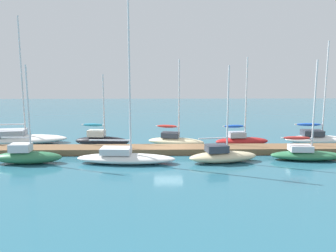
{
  "coord_description": "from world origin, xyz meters",
  "views": [
    {
      "loc": [
        -0.59,
        -28.23,
        6.84
      ],
      "look_at": [
        0.0,
        2.0,
        2.0
      ],
      "focal_mm": 35.93,
      "sensor_mm": 36.0,
      "label": 1
    }
  ],
  "objects_px": {
    "sailboat_5": "(222,155)",
    "sailboat_2": "(101,139)",
    "sailboat_1": "(27,156)",
    "sailboat_6": "(241,139)",
    "sailboat_4": "(175,140)",
    "sailboat_0": "(20,138)",
    "sailboat_3": "(125,156)",
    "sailboat_8": "(318,138)",
    "sailboat_7": "(306,153)"
  },
  "relations": [
    {
      "from": "sailboat_2",
      "to": "sailboat_3",
      "type": "height_order",
      "value": "sailboat_3"
    },
    {
      "from": "sailboat_0",
      "to": "sailboat_8",
      "type": "xyz_separation_m",
      "value": [
        28.71,
        -0.58,
        0.02
      ]
    },
    {
      "from": "sailboat_2",
      "to": "sailboat_4",
      "type": "xyz_separation_m",
      "value": [
        6.93,
        0.1,
        -0.07
      ]
    },
    {
      "from": "sailboat_1",
      "to": "sailboat_6",
      "type": "distance_m",
      "value": 18.69
    },
    {
      "from": "sailboat_5",
      "to": "sailboat_8",
      "type": "height_order",
      "value": "sailboat_8"
    },
    {
      "from": "sailboat_4",
      "to": "sailboat_8",
      "type": "distance_m",
      "value": 13.77
    },
    {
      "from": "sailboat_3",
      "to": "sailboat_0",
      "type": "bearing_deg",
      "value": 150.26
    },
    {
      "from": "sailboat_0",
      "to": "sailboat_5",
      "type": "distance_m",
      "value": 19.65
    },
    {
      "from": "sailboat_2",
      "to": "sailboat_0",
      "type": "bearing_deg",
      "value": 179.12
    },
    {
      "from": "sailboat_0",
      "to": "sailboat_7",
      "type": "relative_size",
      "value": 1.54
    },
    {
      "from": "sailboat_3",
      "to": "sailboat_8",
      "type": "relative_size",
      "value": 1.26
    },
    {
      "from": "sailboat_3",
      "to": "sailboat_6",
      "type": "bearing_deg",
      "value": 34.5
    },
    {
      "from": "sailboat_1",
      "to": "sailboat_2",
      "type": "xyz_separation_m",
      "value": [
        4.53,
        5.99,
        0.02
      ]
    },
    {
      "from": "sailboat_3",
      "to": "sailboat_6",
      "type": "height_order",
      "value": "sailboat_3"
    },
    {
      "from": "sailboat_4",
      "to": "sailboat_5",
      "type": "distance_m",
      "value": 6.93
    },
    {
      "from": "sailboat_7",
      "to": "sailboat_2",
      "type": "bearing_deg",
      "value": 165.85
    },
    {
      "from": "sailboat_4",
      "to": "sailboat_1",
      "type": "bearing_deg",
      "value": -138.0
    },
    {
      "from": "sailboat_7",
      "to": "sailboat_1",
      "type": "bearing_deg",
      "value": -175.01
    },
    {
      "from": "sailboat_0",
      "to": "sailboat_4",
      "type": "xyz_separation_m",
      "value": [
        14.94,
        -1.03,
        -0.01
      ]
    },
    {
      "from": "sailboat_1",
      "to": "sailboat_7",
      "type": "height_order",
      "value": "sailboat_7"
    },
    {
      "from": "sailboat_5",
      "to": "sailboat_7",
      "type": "relative_size",
      "value": 0.95
    },
    {
      "from": "sailboat_0",
      "to": "sailboat_2",
      "type": "xyz_separation_m",
      "value": [
        8.01,
        -1.13,
        0.05
      ]
    },
    {
      "from": "sailboat_8",
      "to": "sailboat_6",
      "type": "bearing_deg",
      "value": -172.73
    },
    {
      "from": "sailboat_5",
      "to": "sailboat_8",
      "type": "distance_m",
      "value": 12.23
    },
    {
      "from": "sailboat_5",
      "to": "sailboat_8",
      "type": "xyz_separation_m",
      "value": [
        10.37,
        6.49,
        0.04
      ]
    },
    {
      "from": "sailboat_2",
      "to": "sailboat_8",
      "type": "xyz_separation_m",
      "value": [
        20.7,
        0.54,
        -0.04
      ]
    },
    {
      "from": "sailboat_0",
      "to": "sailboat_1",
      "type": "distance_m",
      "value": 7.92
    },
    {
      "from": "sailboat_5",
      "to": "sailboat_1",
      "type": "bearing_deg",
      "value": 170.51
    },
    {
      "from": "sailboat_0",
      "to": "sailboat_3",
      "type": "xyz_separation_m",
      "value": [
        10.87,
        -7.23,
        -0.02
      ]
    },
    {
      "from": "sailboat_0",
      "to": "sailboat_1",
      "type": "bearing_deg",
      "value": -71.72
    },
    {
      "from": "sailboat_5",
      "to": "sailboat_6",
      "type": "xyz_separation_m",
      "value": [
        2.84,
        5.94,
        0.03
      ]
    },
    {
      "from": "sailboat_0",
      "to": "sailboat_6",
      "type": "relative_size",
      "value": 1.45
    },
    {
      "from": "sailboat_1",
      "to": "sailboat_6",
      "type": "xyz_separation_m",
      "value": [
        17.7,
        5.99,
        -0.02
      ]
    },
    {
      "from": "sailboat_2",
      "to": "sailboat_4",
      "type": "relative_size",
      "value": 0.83
    },
    {
      "from": "sailboat_6",
      "to": "sailboat_0",
      "type": "bearing_deg",
      "value": 172.7
    },
    {
      "from": "sailboat_7",
      "to": "sailboat_8",
      "type": "bearing_deg",
      "value": 61.87
    },
    {
      "from": "sailboat_3",
      "to": "sailboat_8",
      "type": "distance_m",
      "value": 19.03
    },
    {
      "from": "sailboat_2",
      "to": "sailboat_5",
      "type": "distance_m",
      "value": 11.92
    },
    {
      "from": "sailboat_1",
      "to": "sailboat_2",
      "type": "bearing_deg",
      "value": 51.43
    },
    {
      "from": "sailboat_6",
      "to": "sailboat_2",
      "type": "bearing_deg",
      "value": 175.73
    },
    {
      "from": "sailboat_2",
      "to": "sailboat_7",
      "type": "relative_size",
      "value": 0.86
    },
    {
      "from": "sailboat_7",
      "to": "sailboat_8",
      "type": "distance_m",
      "value": 6.96
    },
    {
      "from": "sailboat_5",
      "to": "sailboat_6",
      "type": "height_order",
      "value": "sailboat_6"
    },
    {
      "from": "sailboat_1",
      "to": "sailboat_3",
      "type": "height_order",
      "value": "sailboat_3"
    },
    {
      "from": "sailboat_7",
      "to": "sailboat_8",
      "type": "height_order",
      "value": "sailboat_8"
    },
    {
      "from": "sailboat_1",
      "to": "sailboat_4",
      "type": "bearing_deg",
      "value": 26.5
    },
    {
      "from": "sailboat_2",
      "to": "sailboat_8",
      "type": "bearing_deg",
      "value": 8.62
    },
    {
      "from": "sailboat_7",
      "to": "sailboat_6",
      "type": "bearing_deg",
      "value": 129.2
    },
    {
      "from": "sailboat_6",
      "to": "sailboat_8",
      "type": "bearing_deg",
      "value": -0.08
    },
    {
      "from": "sailboat_5",
      "to": "sailboat_2",
      "type": "bearing_deg",
      "value": 140.4
    }
  ]
}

